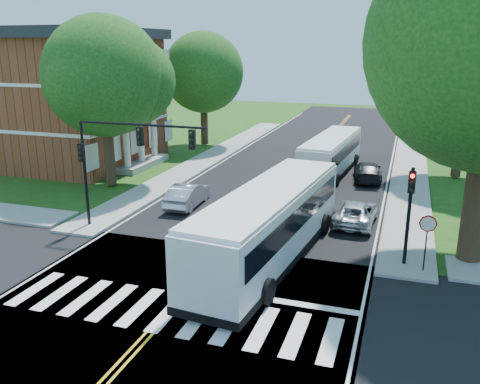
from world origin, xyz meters
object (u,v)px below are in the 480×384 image
at_px(hatchback, 188,195).
at_px(suv, 356,213).
at_px(bus_follow, 331,154).
at_px(signal_ne, 410,204).
at_px(signal_nw, 121,151).
at_px(dark_sedan, 368,171).
at_px(bus_lead, 270,223).

relative_size(hatchback, suv, 0.95).
bearing_deg(bus_follow, signal_ne, 114.14).
distance_m(signal_nw, suv, 13.03).
bearing_deg(signal_nw, hatchback, 76.06).
distance_m(signal_nw, dark_sedan, 18.99).
height_order(signal_nw, bus_follow, signal_nw).
bearing_deg(bus_follow, bus_lead, 93.80).
distance_m(bus_follow, suv, 11.35).
distance_m(signal_nw, bus_follow, 18.29).
bearing_deg(signal_nw, bus_lead, -7.77).
relative_size(signal_ne, hatchback, 1.01).
bearing_deg(hatchback, signal_ne, 155.95).
bearing_deg(hatchback, bus_follow, -125.27).
xyz_separation_m(bus_follow, dark_sedan, (2.85, -1.13, -0.85)).
bearing_deg(signal_ne, signal_nw, -179.95).
height_order(bus_follow, dark_sedan, bus_follow).
xyz_separation_m(signal_nw, suv, (11.38, 5.12, -3.73)).
height_order(bus_follow, suv, bus_follow).
relative_size(bus_lead, suv, 2.91).
height_order(suv, dark_sedan, dark_sedan).
xyz_separation_m(signal_ne, suv, (-2.67, 5.11, -2.32)).
distance_m(signal_ne, suv, 6.22).
xyz_separation_m(signal_ne, bus_follow, (-5.71, 16.01, -1.42)).
xyz_separation_m(bus_lead, bus_follow, (0.21, 17.13, -0.26)).
bearing_deg(bus_lead, signal_ne, -163.39).
distance_m(bus_follow, dark_sedan, 3.18).
bearing_deg(dark_sedan, bus_follow, -28.63).
xyz_separation_m(bus_follow, hatchback, (-7.08, -10.91, -0.81)).
xyz_separation_m(bus_follow, suv, (3.04, -10.90, -0.89)).
bearing_deg(bus_follow, dark_sedan, 162.87).
distance_m(suv, dark_sedan, 9.77).
bearing_deg(dark_sedan, signal_nw, 46.09).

